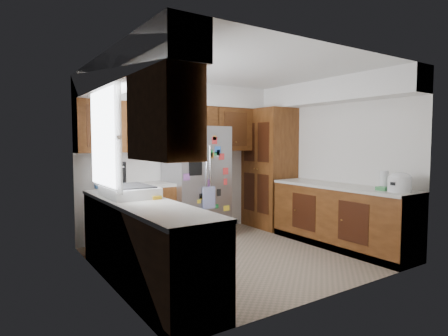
{
  "coord_description": "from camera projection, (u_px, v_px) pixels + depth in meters",
  "views": [
    {
      "loc": [
        -2.96,
        -4.07,
        1.55
      ],
      "look_at": [
        -0.02,
        0.35,
        1.18
      ],
      "focal_mm": 30.0,
      "sensor_mm": 36.0,
      "label": 1
    }
  ],
  "objects": [
    {
      "name": "room_shell",
      "position": [
        219.0,
        123.0,
        5.24
      ],
      "size": [
        3.64,
        3.24,
        2.52
      ],
      "color": "silver",
      "rests_on": "ground"
    },
    {
      "name": "fridge",
      "position": [
        196.0,
        182.0,
        6.06
      ],
      "size": [
        0.9,
        0.79,
        1.8
      ],
      "color": "#99999E",
      "rests_on": "ground"
    },
    {
      "name": "left_counter_run",
      "position": [
        144.0,
        238.0,
        4.37
      ],
      "size": [
        1.36,
        3.2,
        0.92
      ],
      "color": "#49260E",
      "rests_on": "ground"
    },
    {
      "name": "bridge_cabinet",
      "position": [
        189.0,
        116.0,
        6.18
      ],
      "size": [
        0.96,
        0.34,
        0.35
      ],
      "primitive_type": "cube",
      "color": "#49260E",
      "rests_on": "fridge"
    },
    {
      "name": "sink_assembly",
      "position": [
        130.0,
        191.0,
        4.31
      ],
      "size": [
        0.52,
        0.73,
        0.37
      ],
      "color": "white",
      "rests_on": "left_counter_run"
    },
    {
      "name": "rice_cooker",
      "position": [
        399.0,
        182.0,
        4.73
      ],
      "size": [
        0.3,
        0.29,
        0.25
      ],
      "color": "white",
      "rests_on": "right_counter_run"
    },
    {
      "name": "right_counter_run",
      "position": [
        340.0,
        219.0,
        5.53
      ],
      "size": [
        0.63,
        2.25,
        0.92
      ],
      "color": "#49260E",
      "rests_on": "ground"
    },
    {
      "name": "floor",
      "position": [
        239.0,
        255.0,
        5.13
      ],
      "size": [
        3.6,
        3.6,
        0.0
      ],
      "primitive_type": "plane",
      "color": "tan",
      "rests_on": "ground"
    },
    {
      "name": "fridge_top_items",
      "position": [
        181.0,
        96.0,
        6.0
      ],
      "size": [
        0.73,
        0.32,
        0.31
      ],
      "color": "#1C2AAA",
      "rests_on": "bridge_cabinet"
    },
    {
      "name": "pantry",
      "position": [
        269.0,
        168.0,
        6.83
      ],
      "size": [
        0.6,
        0.9,
        2.15
      ],
      "primitive_type": "cube",
      "color": "#49260E",
      "rests_on": "ground"
    },
    {
      "name": "paper_towel",
      "position": [
        384.0,
        180.0,
        4.96
      ],
      "size": [
        0.11,
        0.11,
        0.25
      ],
      "primitive_type": "cylinder",
      "color": "white",
      "rests_on": "right_counter_run"
    },
    {
      "name": "left_counter_clutter",
      "position": [
        113.0,
        180.0,
        4.94
      ],
      "size": [
        0.33,
        0.81,
        0.38
      ],
      "color": "black",
      "rests_on": "left_counter_run"
    }
  ]
}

